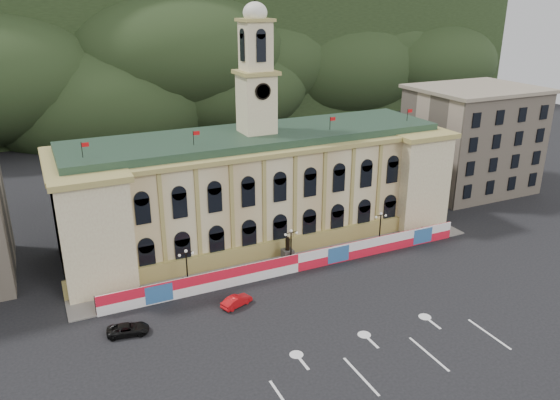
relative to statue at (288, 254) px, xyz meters
name	(u,v)px	position (x,y,z in m)	size (l,w,h in m)	color
ground	(362,332)	(0.00, -18.00, -1.19)	(260.00, 260.00, 0.00)	black
lane_markings	(390,359)	(0.00, -23.00, -1.18)	(26.00, 10.00, 0.02)	white
hill_ridge	(128,48)	(0.03, 103.99, 18.30)	(230.00, 80.00, 64.00)	black
city_hall	(259,185)	(0.00, 9.63, 6.66)	(56.20, 17.60, 37.10)	beige
side_building_right	(472,139)	(43.00, 12.93, 8.14)	(21.00, 17.00, 18.60)	tan
hoarding_fence	(298,263)	(0.06, -2.93, 0.06)	(50.00, 0.44, 2.50)	red
pavement	(288,262)	(0.00, -0.25, -1.11)	(56.00, 5.50, 0.16)	slate
statue	(288,254)	(0.00, 0.00, 0.00)	(1.40, 1.40, 3.72)	#595651
lamp_left	(187,265)	(-14.00, -1.00, 1.89)	(1.96, 0.44, 5.15)	black
lamp_center	(291,244)	(0.00, -1.00, 1.89)	(1.96, 0.44, 5.15)	black
lamp_right	(380,226)	(14.00, -1.00, 1.89)	(1.96, 0.44, 5.15)	black
red_sedan	(237,301)	(-10.12, -7.44, -0.56)	(4.06, 2.59, 1.26)	red
black_suv	(128,329)	(-22.46, -7.84, -0.58)	(4.65, 2.78, 1.21)	black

